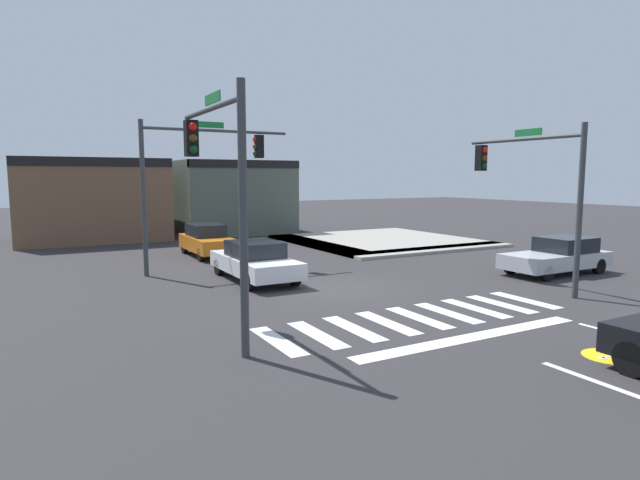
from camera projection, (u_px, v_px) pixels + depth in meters
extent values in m
plane|color=#302D30|center=(335.00, 287.00, 18.20)|extent=(120.00, 120.00, 0.00)
cube|color=silver|center=(278.00, 341.00, 12.27)|extent=(0.47, 2.45, 0.01)
cube|color=silver|center=(317.00, 334.00, 12.78)|extent=(0.47, 2.45, 0.01)
cube|color=silver|center=(353.00, 328.00, 13.28)|extent=(0.47, 2.45, 0.01)
cube|color=silver|center=(387.00, 323.00, 13.79)|extent=(0.47, 2.45, 0.01)
cube|color=silver|center=(419.00, 318.00, 14.30)|extent=(0.47, 2.45, 0.01)
cube|color=silver|center=(448.00, 313.00, 14.80)|extent=(0.47, 2.45, 0.01)
cube|color=silver|center=(475.00, 308.00, 15.31)|extent=(0.47, 2.45, 0.01)
cube|color=silver|center=(501.00, 304.00, 15.82)|extent=(0.47, 2.45, 0.01)
cube|color=silver|center=(525.00, 300.00, 16.32)|extent=(0.47, 2.45, 0.01)
cube|color=white|center=(473.00, 337.00, 12.56)|extent=(6.80, 0.50, 0.01)
cube|color=white|center=(589.00, 379.00, 9.95)|extent=(0.16, 2.00, 0.01)
cylinder|color=yellow|center=(609.00, 356.00, 11.21)|extent=(1.09, 1.09, 0.01)
cylinder|color=white|center=(602.00, 358.00, 11.09)|extent=(0.17, 0.17, 0.00)
cylinder|color=white|center=(616.00, 354.00, 11.33)|extent=(0.17, 0.17, 0.00)
cube|color=white|center=(609.00, 356.00, 11.21)|extent=(0.49, 0.04, 0.00)
cube|color=#9E998E|center=(434.00, 250.00, 27.04)|extent=(10.00, 1.60, 0.15)
cube|color=#9E998E|center=(317.00, 244.00, 29.19)|extent=(1.60, 10.00, 0.15)
cube|color=#9E998E|center=(379.00, 240.00, 31.21)|extent=(10.00, 10.00, 0.15)
cube|color=brown|center=(91.00, 199.00, 31.87)|extent=(8.36, 6.59, 4.89)
cube|color=black|center=(95.00, 162.00, 28.91)|extent=(8.36, 0.50, 0.50)
cube|color=#4C564C|center=(230.00, 197.00, 36.13)|extent=(7.33, 6.61, 4.87)
cube|color=black|center=(246.00, 164.00, 33.17)|extent=(7.33, 0.50, 0.50)
cylinder|color=#383A3D|center=(580.00, 212.00, 16.29)|extent=(0.18, 0.18, 5.47)
cylinder|color=#383A3D|center=(522.00, 139.00, 18.01)|extent=(0.12, 4.62, 0.12)
cube|color=black|center=(481.00, 158.00, 19.69)|extent=(0.32, 0.32, 0.95)
sphere|color=red|center=(485.00, 150.00, 19.51)|extent=(0.22, 0.22, 0.22)
sphere|color=#4C330C|center=(484.00, 158.00, 19.54)|extent=(0.22, 0.22, 0.22)
sphere|color=#0C3814|center=(484.00, 166.00, 19.58)|extent=(0.22, 0.22, 0.22)
cube|color=#197233|center=(528.00, 132.00, 17.79)|extent=(0.03, 1.10, 0.24)
cylinder|color=#383A3D|center=(243.00, 222.00, 10.85)|extent=(0.18, 0.18, 5.78)
cylinder|color=#383A3D|center=(210.00, 109.00, 12.34)|extent=(0.12, 4.14, 0.12)
cube|color=black|center=(191.00, 138.00, 13.88)|extent=(0.32, 0.32, 0.95)
sphere|color=red|center=(193.00, 127.00, 13.70)|extent=(0.22, 0.22, 0.22)
sphere|color=#4C330C|center=(193.00, 138.00, 13.73)|extent=(0.22, 0.22, 0.22)
sphere|color=#0C3814|center=(193.00, 149.00, 13.77)|extent=(0.22, 0.22, 0.22)
cube|color=#197233|center=(212.00, 98.00, 12.14)|extent=(0.03, 1.10, 0.24)
cylinder|color=#383A3D|center=(144.00, 199.00, 19.92)|extent=(0.18, 0.18, 5.96)
cylinder|color=#383A3D|center=(218.00, 131.00, 21.03)|extent=(5.95, 0.12, 0.12)
cube|color=black|center=(259.00, 147.00, 21.95)|extent=(0.32, 0.32, 0.95)
sphere|color=red|center=(255.00, 139.00, 21.83)|extent=(0.22, 0.22, 0.22)
sphere|color=#4C330C|center=(255.00, 146.00, 21.87)|extent=(0.22, 0.22, 0.22)
sphere|color=#0C3814|center=(255.00, 154.00, 21.90)|extent=(0.22, 0.22, 0.22)
cube|color=#197233|center=(210.00, 125.00, 20.86)|extent=(1.10, 0.03, 0.24)
cube|color=white|center=(255.00, 264.00, 19.46)|extent=(1.92, 4.78, 0.58)
cube|color=black|center=(255.00, 249.00, 19.37)|extent=(1.69, 2.06, 0.57)
cylinder|color=black|center=(295.00, 276.00, 18.49)|extent=(0.22, 0.67, 0.67)
cylinder|color=black|center=(250.00, 281.00, 17.67)|extent=(0.22, 0.67, 0.67)
cylinder|color=black|center=(259.00, 263.00, 21.31)|extent=(0.22, 0.67, 0.67)
cylinder|color=black|center=(219.00, 266.00, 20.49)|extent=(0.22, 0.67, 0.67)
cylinder|color=black|center=(632.00, 359.00, 10.07)|extent=(0.22, 0.69, 0.69)
cube|color=#B7BABF|center=(555.00, 260.00, 20.71)|extent=(4.54, 1.89, 0.57)
cube|color=black|center=(566.00, 244.00, 20.92)|extent=(1.98, 1.66, 0.59)
cylinder|color=black|center=(547.00, 273.00, 19.27)|extent=(0.60, 0.22, 0.60)
cylinder|color=black|center=(511.00, 266.00, 20.72)|extent=(0.60, 0.22, 0.60)
cylinder|color=black|center=(599.00, 266.00, 20.76)|extent=(0.60, 0.22, 0.60)
cylinder|color=black|center=(562.00, 260.00, 22.21)|extent=(0.60, 0.22, 0.60)
cube|color=orange|center=(207.00, 243.00, 25.34)|extent=(1.71, 4.21, 0.66)
cube|color=black|center=(206.00, 230.00, 25.50)|extent=(1.50, 2.02, 0.58)
cylinder|color=black|center=(232.00, 252.00, 24.50)|extent=(0.22, 0.65, 0.65)
cylinder|color=black|center=(201.00, 254.00, 23.78)|extent=(0.22, 0.65, 0.65)
cylinder|color=black|center=(213.00, 245.00, 26.98)|extent=(0.22, 0.65, 0.65)
cylinder|color=black|center=(185.00, 247.00, 26.26)|extent=(0.22, 0.65, 0.65)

